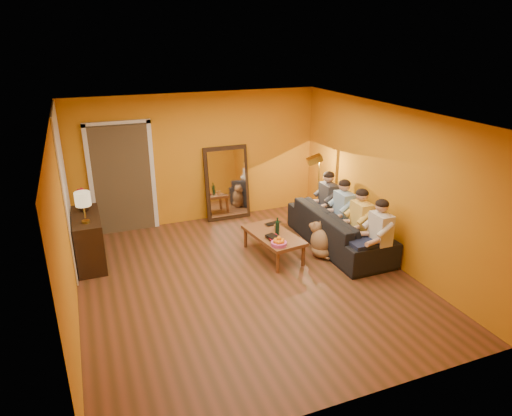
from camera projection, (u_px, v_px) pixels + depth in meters
name	position (u px, v px, depth m)	size (l,w,h in m)	color
room_shell	(238.00, 196.00, 7.03)	(5.00, 5.50, 2.60)	brown
white_accent	(65.00, 188.00, 7.38)	(0.02, 1.90, 2.58)	white
doorway_recess	(122.00, 178.00, 8.74)	(1.06, 0.30, 2.10)	#3F2D19
door_jamb_left	(91.00, 183.00, 8.44)	(0.08, 0.06, 2.20)	white
door_jamb_right	(153.00, 176.00, 8.84)	(0.08, 0.06, 2.20)	white
door_header	(116.00, 123.00, 8.25)	(1.22, 0.06, 0.08)	white
mirror_frame	(227.00, 183.00, 9.38)	(0.92, 0.06, 1.52)	black
mirror_glass	(228.00, 184.00, 9.34)	(0.78, 0.02, 1.36)	white
sideboard	(89.00, 240.00, 7.60)	(0.44, 1.18, 0.85)	black
table_lamp	(84.00, 208.00, 7.10)	(0.24, 0.24, 0.51)	beige
sofa	(339.00, 228.00, 8.24)	(0.93, 2.38, 0.70)	black
coffee_table	(273.00, 245.00, 7.91)	(0.62, 1.22, 0.42)	brown
floor_lamp	(318.00, 191.00, 9.01)	(0.30, 0.24, 1.44)	gold
dog	(321.00, 239.00, 7.89)	(0.34, 0.52, 0.62)	olive
person_far_left	(380.00, 235.00, 7.33)	(0.70, 0.44, 1.22)	beige
person_mid_left	(361.00, 223.00, 7.80)	(0.70, 0.44, 1.22)	#EBC14E
person_mid_right	(343.00, 212.00, 8.28)	(0.70, 0.44, 1.22)	#8BB2D7
person_far_right	(328.00, 202.00, 8.76)	(0.70, 0.44, 1.22)	#343439
fruit_bowl	(279.00, 241.00, 7.38)	(0.26, 0.26, 0.16)	#D44A98
wine_bottle	(277.00, 226.00, 7.75)	(0.07, 0.07, 0.31)	black
tumbler	(277.00, 227.00, 7.96)	(0.11, 0.11, 0.10)	#B27F3F
laptop	(275.00, 224.00, 8.20)	(0.31, 0.20, 0.02)	black
book_lower	(268.00, 239.00, 7.60)	(0.19, 0.26, 0.02)	black
book_mid	(269.00, 238.00, 7.60)	(0.18, 0.24, 0.02)	#B01422
book_upper	(269.00, 237.00, 7.57)	(0.16, 0.21, 0.02)	black
vase	(84.00, 205.00, 7.63)	(0.20, 0.20, 0.21)	black
flowers	(82.00, 192.00, 7.55)	(0.17, 0.17, 0.42)	#B01422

